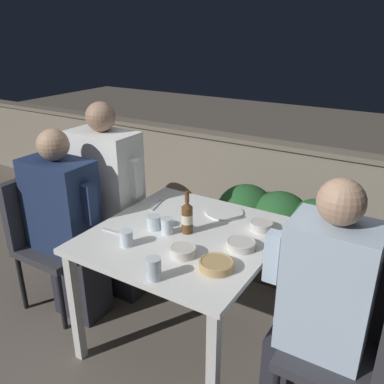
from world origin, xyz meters
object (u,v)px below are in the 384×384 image
at_px(person_navy_jumper, 68,226).
at_px(chair_right_far, 362,295).
at_px(chair_left_near, 47,229).
at_px(person_blue_shirt, 317,310).
at_px(potted_plant, 107,185).
at_px(person_white_polo, 111,202).
at_px(beer_bottle, 187,217).
at_px(chair_right_near, 362,344).
at_px(chair_left_far, 92,213).

relative_size(person_navy_jumper, chair_right_far, 1.37).
xyz_separation_m(chair_left_near, person_blue_shirt, (1.78, -0.01, 0.09)).
distance_m(chair_left_near, potted_plant, 1.03).
relative_size(person_white_polo, chair_right_far, 1.49).
relative_size(person_blue_shirt, chair_right_far, 1.39).
bearing_deg(beer_bottle, person_navy_jumper, -168.78).
relative_size(chair_right_near, beer_bottle, 3.68).
bearing_deg(chair_right_far, chair_right_near, -79.98).
distance_m(chair_left_far, chair_right_far, 1.84).
xyz_separation_m(person_navy_jumper, potted_plant, (-0.56, 0.96, -0.16)).
distance_m(chair_left_far, beer_bottle, 0.98).
relative_size(person_white_polo, potted_plant, 1.80).
bearing_deg(chair_left_near, chair_right_far, 10.18).
bearing_deg(beer_bottle, potted_plant, 149.28).
bearing_deg(potted_plant, chair_right_near, -22.61).
relative_size(chair_left_far, person_white_polo, 0.67).
bearing_deg(potted_plant, person_blue_shirt, -24.51).
bearing_deg(person_navy_jumper, chair_right_far, 11.36).
bearing_deg(chair_right_near, chair_left_far, 169.82).
height_order(person_white_polo, beer_bottle, person_white_polo).
bearing_deg(chair_left_far, beer_bottle, -10.71).
xyz_separation_m(person_white_polo, chair_right_near, (1.70, -0.34, -0.13)).
bearing_deg(person_blue_shirt, potted_plant, 155.49).
distance_m(chair_right_near, chair_right_far, 0.36).
bearing_deg(person_blue_shirt, chair_right_near, 0.00).
height_order(person_navy_jumper, chair_right_far, person_navy_jumper).
relative_size(person_white_polo, beer_bottle, 5.50).
bearing_deg(potted_plant, chair_left_far, -55.47).
height_order(person_navy_jumper, person_blue_shirt, person_blue_shirt).
bearing_deg(beer_bottle, chair_right_near, -9.67).
bearing_deg(person_white_polo, chair_right_far, 0.41).
bearing_deg(chair_right_near, chair_left_near, 179.72).
bearing_deg(person_navy_jumper, potted_plant, 120.33).
height_order(chair_left_far, chair_right_far, same).
bearing_deg(potted_plant, beer_bottle, -30.72).
xyz_separation_m(person_navy_jumper, chair_right_far, (1.71, 0.34, -0.08)).
bearing_deg(chair_right_far, person_blue_shirt, -111.61).
distance_m(chair_left_near, beer_bottle, 1.05).
distance_m(chair_left_near, chair_right_far, 1.95).
height_order(person_navy_jumper, chair_right_near, person_navy_jumper).
xyz_separation_m(person_blue_shirt, potted_plant, (-2.14, 0.97, -0.17)).
relative_size(person_white_polo, person_blue_shirt, 1.08).
distance_m(person_blue_shirt, chair_right_far, 0.39).
xyz_separation_m(person_white_polo, chair_right_far, (1.64, 0.01, -0.13)).
distance_m(person_navy_jumper, person_blue_shirt, 1.57).
bearing_deg(chair_right_near, chair_right_far, 100.02).
bearing_deg(chair_right_far, chair_left_near, -169.82).
xyz_separation_m(chair_left_far, chair_right_near, (1.90, -0.34, 0.00)).
bearing_deg(chair_right_far, chair_left_far, -179.63).
relative_size(chair_right_near, person_blue_shirt, 0.72).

